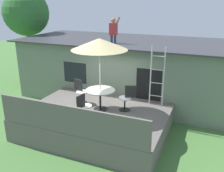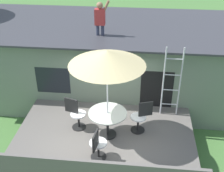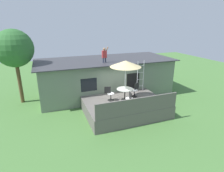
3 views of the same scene
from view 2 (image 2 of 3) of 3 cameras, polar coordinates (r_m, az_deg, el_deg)
ground_plane at (r=8.81m, az=-1.40°, el=-13.55°), size 40.00×40.00×0.00m
house at (r=10.99m, az=0.91°, el=4.93°), size 10.50×4.50×2.78m
deck at (r=8.54m, az=-1.43°, el=-11.61°), size 4.96×3.91×0.80m
patio_table at (r=7.94m, az=-0.86°, el=-6.14°), size 1.04×1.04×0.74m
patio_umbrella at (r=7.04m, az=-0.97°, el=5.48°), size 1.90×1.90×2.54m
step_ladder at (r=8.67m, az=11.49°, el=0.65°), size 0.52×0.04×2.20m
person_figure at (r=9.32m, az=-2.30°, el=13.34°), size 0.47×0.20×1.11m
patio_chair_left at (r=8.37m, az=-7.01°, el=-5.35°), size 0.61×0.44×0.92m
patio_chair_right at (r=8.23m, az=5.61°, el=-5.96°), size 0.60×0.44×0.92m
patio_chair_near at (r=7.30m, az=-2.87°, el=-11.36°), size 0.44×0.62×0.92m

